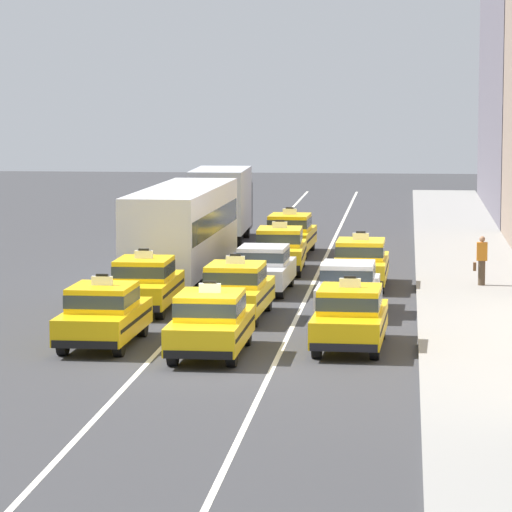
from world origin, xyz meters
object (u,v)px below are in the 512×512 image
at_px(taxi_left_second, 145,283).
at_px(pedestrian_near_crosswalk, 481,261).
at_px(taxi_center_nearest, 211,322).
at_px(sedan_center_third, 264,267).
at_px(taxi_right_nearest, 350,316).
at_px(sedan_right_second, 348,286).
at_px(box_truck_left_fourth, 222,202).
at_px(taxi_center_second, 236,289).
at_px(bus_left_third, 183,226).
at_px(taxi_center_fourth, 280,249).
at_px(taxi_right_third, 361,262).
at_px(taxi_left_nearest, 103,314).
at_px(taxi_center_fifth, 290,233).

xyz_separation_m(taxi_left_second, pedestrian_near_crosswalk, (10.57, 5.99, 0.11)).
distance_m(taxi_center_nearest, sedan_center_third, 11.73).
relative_size(taxi_center_nearest, taxi_right_nearest, 0.99).
relative_size(sedan_right_second, pedestrian_near_crosswalk, 2.58).
xyz_separation_m(box_truck_left_fourth, taxi_center_second, (3.11, -21.55, -0.90)).
bearing_deg(bus_left_third, sedan_right_second, -53.10).
height_order(box_truck_left_fourth, taxi_right_nearest, box_truck_left_fourth).
bearing_deg(taxi_center_fourth, taxi_center_second, -91.87).
bearing_deg(taxi_right_third, pedestrian_near_crosswalk, -0.89).
bearing_deg(taxi_center_second, taxi_center_nearest, -89.51).
height_order(taxi_left_second, pedestrian_near_crosswalk, taxi_left_second).
bearing_deg(sedan_right_second, sedan_center_third, 124.85).
distance_m(box_truck_left_fourth, taxi_center_fourth, 11.09).
xyz_separation_m(taxi_left_nearest, pedestrian_near_crosswalk, (10.59, 12.10, 0.11)).
xyz_separation_m(box_truck_left_fourth, taxi_right_third, (6.60, -14.38, -0.90)).
bearing_deg(bus_left_third, taxi_center_nearest, -78.81).
bearing_deg(pedestrian_near_crosswalk, taxi_left_nearest, -131.21).
bearing_deg(sedan_right_second, box_truck_left_fourth, 107.56).
bearing_deg(taxi_center_fourth, box_truck_left_fourth, 108.33).
bearing_deg(taxi_center_fourth, taxi_left_nearest, -101.79).
height_order(taxi_left_second, taxi_center_fifth, same).
height_order(taxi_center_fourth, pedestrian_near_crosswalk, taxi_center_fourth).
distance_m(bus_left_third, pedestrian_near_crosswalk, 11.07).
distance_m(taxi_right_nearest, pedestrian_near_crosswalk, 12.51).
distance_m(taxi_left_second, taxi_right_third, 8.85).
height_order(taxi_left_second, taxi_right_third, same).
distance_m(box_truck_left_fourth, taxi_center_nearest, 27.86).
bearing_deg(taxi_right_third, taxi_center_fifth, 108.40).
xyz_separation_m(taxi_left_second, taxi_right_third, (6.45, 6.06, 0.00)).
relative_size(taxi_center_nearest, taxi_right_third, 1.00).
relative_size(taxi_left_second, taxi_center_fifth, 0.99).
xyz_separation_m(sedan_center_third, taxi_right_third, (3.21, 1.55, 0.03)).
relative_size(taxi_center_fifth, taxi_right_nearest, 1.00).
height_order(bus_left_third, box_truck_left_fourth, box_truck_left_fourth).
distance_m(taxi_left_nearest, pedestrian_near_crosswalk, 16.08).
bearing_deg(taxi_center_second, taxi_left_nearest, -120.90).
distance_m(taxi_left_second, pedestrian_near_crosswalk, 12.15).
xyz_separation_m(box_truck_left_fourth, sedan_right_second, (6.41, -20.26, -0.93)).
distance_m(taxi_left_nearest, bus_left_third, 14.84).
bearing_deg(taxi_center_fourth, taxi_right_third, -51.23).
distance_m(box_truck_left_fourth, taxi_center_fifth, 5.90).
bearing_deg(sedan_right_second, taxi_left_nearest, -135.01).
relative_size(taxi_center_nearest, pedestrian_near_crosswalk, 2.72).
bearing_deg(sedan_center_third, taxi_center_fifth, 90.02).
bearing_deg(taxi_right_third, taxi_left_nearest, -118.05).
height_order(box_truck_left_fourth, taxi_center_fifth, box_truck_left_fourth).
xyz_separation_m(sedan_center_third, taxi_right_nearest, (3.31, -10.37, 0.03)).
bearing_deg(sedan_center_third, taxi_left_nearest, -107.15).
distance_m(taxi_right_third, pedestrian_near_crosswalk, 4.11).
bearing_deg(taxi_center_nearest, taxi_center_second, 90.49).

